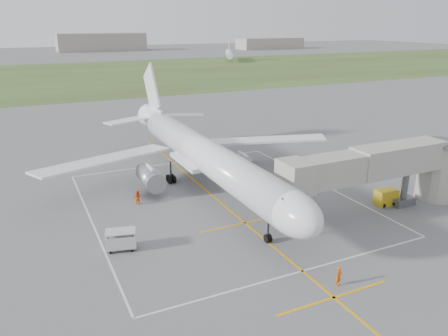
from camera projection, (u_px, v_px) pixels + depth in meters
name	position (u px, v px, depth m)	size (l,w,h in m)	color
ground	(206.00, 190.00, 52.82)	(700.00, 700.00, 0.00)	#59595B
grass_strip	(70.00, 76.00, 164.11)	(700.00, 120.00, 0.02)	#3D4E22
apron_markings	(227.00, 208.00, 47.83)	(28.20, 60.00, 0.01)	orange
airliner	(203.00, 154.00, 52.06)	(38.93, 46.75, 13.52)	silver
jet_bridge	(392.00, 167.00, 46.16)	(23.40, 5.00, 7.20)	gray
gpu_unit	(386.00, 197.00, 48.51)	(2.39, 1.76, 1.72)	#B09016
baggage_cart	(121.00, 240.00, 38.83)	(2.94, 2.17, 1.83)	#B9B9B9
ramp_worker_nose	(339.00, 276.00, 33.51)	(0.59, 0.39, 1.61)	#DB5506
ramp_worker_wing	(138.00, 197.00, 48.68)	(0.78, 0.61, 1.61)	#F14F07
distant_hangars	(14.00, 46.00, 271.64)	(345.00, 49.00, 12.00)	gray
distant_aircraft	(46.00, 59.00, 193.89)	(201.33, 30.41, 8.85)	silver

